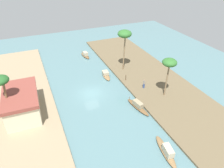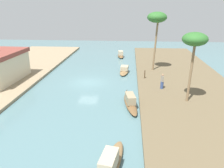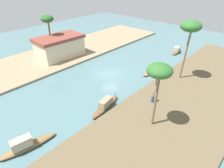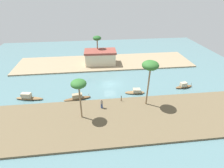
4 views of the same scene
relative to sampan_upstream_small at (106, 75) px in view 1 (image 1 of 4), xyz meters
name	(u,v)px [view 1 (image 1 of 4)]	position (x,y,z in m)	size (l,w,h in m)	color
river_water	(91,94)	(-4.67, 4.57, -0.36)	(71.70, 71.70, 0.00)	slate
riverbank_left	(151,79)	(-4.67, -7.60, -0.20)	(47.37, 11.54, 0.32)	brown
riverbank_right	(17,110)	(-4.67, 16.74, -0.20)	(47.37, 11.54, 0.32)	#937F60
sampan_upstream_small	(106,75)	(0.00, 0.00, 0.00)	(4.03, 1.51, 0.99)	brown
sampan_with_tall_canopy	(85,55)	(10.61, 1.03, 0.06)	(3.95, 1.55, 1.21)	brown
sampan_midstream	(166,151)	(-20.59, 0.23, 0.11)	(5.31, 1.88, 1.35)	brown
sampan_open_hull	(138,106)	(-11.43, -0.92, 0.07)	(5.18, 1.84, 1.22)	brown
person_on_near_bank	(144,84)	(-7.05, -4.53, 0.71)	(0.45, 0.45, 1.76)	#33477A
mooring_post	(126,78)	(-3.34, -2.77, 0.50)	(0.14, 0.14, 1.07)	#4C3823
palm_tree_left_near	(169,63)	(-10.40, -6.64, 5.96)	(2.32, 2.32, 6.79)	#7F6647
palm_tree_left_far	(125,35)	(0.91, -4.37, 7.32)	(2.73, 2.73, 8.29)	#7F6647
palm_tree_right_tall	(1,82)	(-6.62, 17.33, 6.20)	(2.21, 2.21, 7.11)	brown
riverside_building	(22,103)	(-6.01, 15.62, 1.82)	(8.42, 5.06, 3.67)	beige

